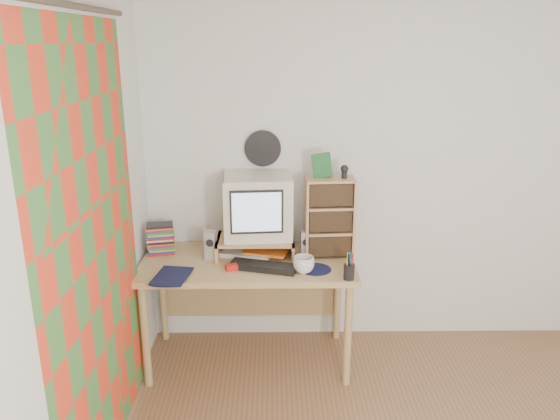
{
  "coord_description": "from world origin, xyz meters",
  "views": [
    {
      "loc": [
        -0.86,
        -1.96,
        2.14
      ],
      "look_at": [
        -0.82,
        1.33,
        1.11
      ],
      "focal_mm": 35.0,
      "sensor_mm": 36.0,
      "label": 1
    }
  ],
  "objects_px": {
    "crt_monitor": "(257,206)",
    "diary": "(156,274)",
    "keyboard": "(263,267)",
    "desk": "(248,275)",
    "dvd_stack": "(160,236)",
    "cd_rack": "(329,218)",
    "mug": "(304,265)"
  },
  "relations": [
    {
      "from": "keyboard",
      "to": "cd_rack",
      "type": "xyz_separation_m",
      "value": [
        0.43,
        0.22,
        0.25
      ]
    },
    {
      "from": "crt_monitor",
      "to": "mug",
      "type": "bearing_deg",
      "value": -54.54
    },
    {
      "from": "desk",
      "to": "dvd_stack",
      "type": "bearing_deg",
      "value": 172.62
    },
    {
      "from": "keyboard",
      "to": "diary",
      "type": "height_order",
      "value": "diary"
    },
    {
      "from": "dvd_stack",
      "to": "cd_rack",
      "type": "distance_m",
      "value": 1.15
    },
    {
      "from": "dvd_stack",
      "to": "cd_rack",
      "type": "bearing_deg",
      "value": -14.29
    },
    {
      "from": "crt_monitor",
      "to": "cd_rack",
      "type": "xyz_separation_m",
      "value": [
        0.48,
        -0.07,
        -0.06
      ]
    },
    {
      "from": "crt_monitor",
      "to": "mug",
      "type": "distance_m",
      "value": 0.54
    },
    {
      "from": "dvd_stack",
      "to": "diary",
      "type": "distance_m",
      "value": 0.42
    },
    {
      "from": "crt_monitor",
      "to": "cd_rack",
      "type": "bearing_deg",
      "value": -12.68
    },
    {
      "from": "cd_rack",
      "to": "mug",
      "type": "relative_size",
      "value": 4.0
    },
    {
      "from": "crt_monitor",
      "to": "mug",
      "type": "xyz_separation_m",
      "value": [
        0.29,
        -0.35,
        -0.28
      ]
    },
    {
      "from": "keyboard",
      "to": "diary",
      "type": "relative_size",
      "value": 1.77
    },
    {
      "from": "cd_rack",
      "to": "diary",
      "type": "height_order",
      "value": "cd_rack"
    },
    {
      "from": "keyboard",
      "to": "dvd_stack",
      "type": "bearing_deg",
      "value": 173.86
    },
    {
      "from": "diary",
      "to": "crt_monitor",
      "type": "bearing_deg",
      "value": 42.56
    },
    {
      "from": "desk",
      "to": "crt_monitor",
      "type": "relative_size",
      "value": 3.2
    },
    {
      "from": "keyboard",
      "to": "cd_rack",
      "type": "bearing_deg",
      "value": 43.06
    },
    {
      "from": "cd_rack",
      "to": "mug",
      "type": "distance_m",
      "value": 0.4
    },
    {
      "from": "crt_monitor",
      "to": "cd_rack",
      "type": "height_order",
      "value": "same"
    },
    {
      "from": "desk",
      "to": "crt_monitor",
      "type": "xyz_separation_m",
      "value": [
        0.06,
        0.09,
        0.46
      ]
    },
    {
      "from": "keyboard",
      "to": "cd_rack",
      "type": "distance_m",
      "value": 0.55
    },
    {
      "from": "desk",
      "to": "dvd_stack",
      "type": "height_order",
      "value": "dvd_stack"
    },
    {
      "from": "crt_monitor",
      "to": "diary",
      "type": "height_order",
      "value": "crt_monitor"
    },
    {
      "from": "desk",
      "to": "dvd_stack",
      "type": "distance_m",
      "value": 0.65
    },
    {
      "from": "mug",
      "to": "crt_monitor",
      "type": "bearing_deg",
      "value": 129.97
    },
    {
      "from": "crt_monitor",
      "to": "dvd_stack",
      "type": "distance_m",
      "value": 0.69
    },
    {
      "from": "mug",
      "to": "keyboard",
      "type": "bearing_deg",
      "value": 166.71
    },
    {
      "from": "keyboard",
      "to": "mug",
      "type": "height_order",
      "value": "mug"
    },
    {
      "from": "mug",
      "to": "desk",
      "type": "bearing_deg",
      "value": 143.62
    },
    {
      "from": "crt_monitor",
      "to": "dvd_stack",
      "type": "height_order",
      "value": "crt_monitor"
    },
    {
      "from": "mug",
      "to": "diary",
      "type": "height_order",
      "value": "mug"
    }
  ]
}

